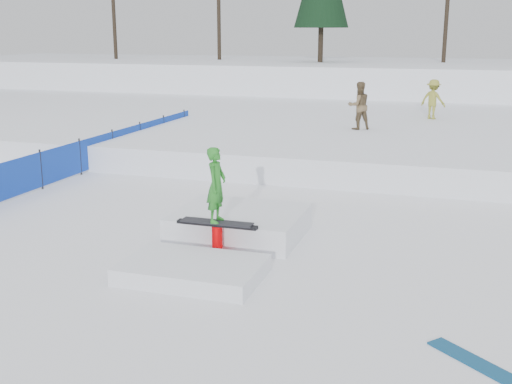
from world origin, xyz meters
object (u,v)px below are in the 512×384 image
(jib_rail_feature, at_px, (228,232))
(walker_ygreen, at_px, (433,99))
(walker_olive, at_px, (359,106))
(safety_fence, at_px, (80,157))

(jib_rail_feature, bearing_deg, walker_ygreen, 78.10)
(walker_olive, height_order, walker_ygreen, walker_olive)
(safety_fence, bearing_deg, jib_rail_feature, -36.89)
(safety_fence, relative_size, walker_olive, 9.53)
(safety_fence, distance_m, jib_rail_feature, 8.13)
(walker_ygreen, bearing_deg, walker_olive, 80.15)
(walker_ygreen, relative_size, jib_rail_feature, 0.35)
(walker_olive, xyz_separation_m, walker_ygreen, (2.36, 3.67, -0.06))
(walker_olive, relative_size, walker_ygreen, 1.08)
(walker_ygreen, distance_m, jib_rail_feature, 15.33)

